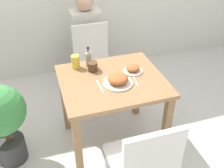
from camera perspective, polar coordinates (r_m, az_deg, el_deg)
name	(u,v)px	position (r m, az deg, el deg)	size (l,w,h in m)	color
ground_plane	(112,140)	(2.69, 0.00, -12.16)	(16.00, 16.00, 0.00)	beige
dining_table	(112,91)	(2.28, 0.00, -1.61)	(0.87, 0.76, 0.74)	olive
chair_near	(143,164)	(1.87, 6.84, -16.82)	(0.42, 0.42, 0.89)	silver
chair_far	(94,60)	(2.97, -4.04, 5.14)	(0.42, 0.42, 0.89)	silver
food_plate	(118,80)	(2.13, 1.30, 0.97)	(0.25, 0.25, 0.09)	beige
side_plate	(133,69)	(2.30, 4.54, 3.31)	(0.17, 0.17, 0.06)	beige
drink_cup	(93,67)	(2.31, -4.25, 3.81)	(0.09, 0.09, 0.08)	#4C331E
juice_glass	(75,62)	(2.36, -7.96, 4.81)	(0.07, 0.07, 0.12)	gold
sauce_bottle	(88,59)	(2.37, -5.14, 5.54)	(0.05, 0.05, 0.19)	gray
fork_utensil	(100,86)	(2.12, -2.66, -0.54)	(0.02, 0.19, 0.00)	silver
spoon_utensil	(135,80)	(2.20, 5.08, 0.85)	(0.03, 0.18, 0.00)	silver
potted_plant_left	(2,118)	(2.37, -22.87, -6.83)	(0.42, 0.42, 0.79)	#333333
person_figure	(87,42)	(3.21, -5.50, 9.01)	(0.34, 0.22, 1.17)	#2D3347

